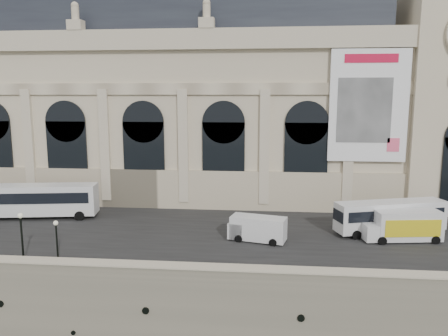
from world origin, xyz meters
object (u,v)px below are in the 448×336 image
(van_c, at_px, (255,228))
(box_truck, at_px, (403,226))
(bus_left, at_px, (38,200))
(lamp_right, at_px, (57,243))
(lamp_left, at_px, (22,238))
(bus_right, at_px, (390,216))

(van_c, distance_m, box_truck, 14.59)
(bus_left, distance_m, lamp_right, 16.30)
(lamp_left, bearing_deg, lamp_right, -2.98)
(bus_right, distance_m, lamp_left, 35.34)
(van_c, bearing_deg, bus_right, 14.70)
(lamp_left, bearing_deg, van_c, 21.49)
(bus_left, relative_size, bus_right, 1.16)
(bus_right, height_order, lamp_left, lamp_left)
(lamp_right, bearing_deg, lamp_left, 177.02)
(van_c, distance_m, lamp_left, 21.07)
(box_truck, bearing_deg, lamp_right, -163.29)
(lamp_left, bearing_deg, box_truck, 14.97)
(van_c, xyz_separation_m, box_truck, (14.52, 1.41, 0.27))
(box_truck, bearing_deg, bus_left, 173.85)
(van_c, relative_size, lamp_right, 1.51)
(van_c, height_order, lamp_left, lamp_left)
(bus_left, xyz_separation_m, lamp_left, (5.82, -13.43, -0.02))
(bus_left, distance_m, box_truck, 40.17)
(bus_left, bearing_deg, bus_right, -3.02)
(lamp_right, bearing_deg, box_truck, 16.71)
(box_truck, relative_size, lamp_left, 1.76)
(bus_right, distance_m, van_c, 14.36)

